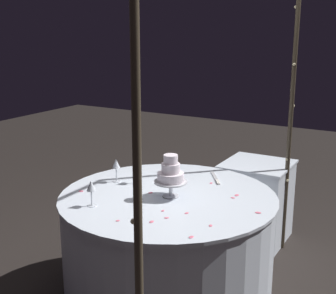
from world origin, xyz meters
The scene contains 22 objects.
ground_plane centered at (0.00, 0.00, 0.00)m, with size 12.00×12.00×0.00m, color black.
decorative_arch centered at (0.00, 0.49, 1.56)m, with size 2.24×0.06×2.39m.
main_table centered at (0.00, 0.00, 0.37)m, with size 1.45×1.45×0.74m.
side_table centered at (-1.14, 0.23, 0.35)m, with size 0.55×0.55×0.70m.
tiered_cake centered at (0.02, 0.03, 0.89)m, with size 0.22×0.22×0.29m.
wine_glass_0 centered at (-0.11, -0.32, 0.87)m, with size 0.06×0.06×0.17m.
wine_glass_1 centered at (-0.05, -0.46, 0.86)m, with size 0.06×0.06×0.17m.
wine_glass_2 centered at (0.40, -0.32, 0.86)m, with size 0.06×0.06×0.17m.
cake_knife centered at (-0.46, 0.14, 0.74)m, with size 0.26×0.18×0.01m.
rose_petal_0 centered at (0.24, -0.55, 0.74)m, with size 0.04×0.03×0.00m, color #EA6B84.
rose_petal_1 centered at (0.26, 0.11, 0.74)m, with size 0.02×0.02×0.00m, color #EA6B84.
rose_petal_2 centered at (-0.01, 0.62, 0.74)m, with size 0.04×0.03×0.00m, color #EA6B84.
rose_petal_3 centered at (0.34, 0.19, 0.74)m, with size 0.03×0.02×0.00m, color #EA6B84.
rose_petal_4 centered at (-0.16, 0.40, 0.74)m, with size 0.03×0.02×0.00m, color #EA6B84.
rose_petal_5 centered at (-0.36, 0.15, 0.74)m, with size 0.03×0.02×0.00m, color #EA6B84.
rose_petal_6 centered at (0.22, 0.25, 0.74)m, with size 0.03×0.02×0.00m, color #EA6B84.
rose_petal_7 centered at (0.31, 0.46, 0.74)m, with size 0.03×0.02×0.00m, color #EA6B84.
rose_petal_8 centered at (0.03, -0.12, 0.74)m, with size 0.03×0.02×0.00m, color #EA6B84.
rose_petal_9 centered at (0.51, -0.04, 0.74)m, with size 0.02×0.02×0.00m, color #EA6B84.
rose_petal_10 centered at (0.43, 0.14, 0.74)m, with size 0.03×0.02×0.00m, color #EA6B84.
rose_petal_11 centered at (-0.22, 0.40, 0.74)m, with size 0.04×0.03×0.00m, color #EA6B84.
rose_petal_12 centered at (0.49, 0.43, 0.74)m, with size 0.03×0.02×0.00m, color #EA6B84.
Camera 1 is at (2.51, 1.45, 1.82)m, focal length 49.37 mm.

